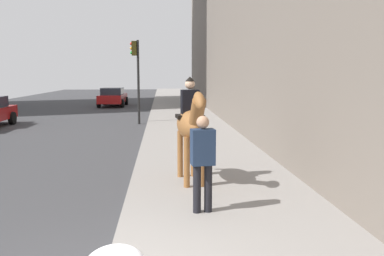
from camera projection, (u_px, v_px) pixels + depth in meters
name	position (u px, v px, depth m)	size (l,w,h in m)	color
mounted_horse_near	(191.00, 124.00, 8.82)	(2.15, 0.72, 2.35)	brown
pedestrian_greeting	(203.00, 157.00, 6.94)	(0.31, 0.43, 1.70)	black
car_mid_lane	(113.00, 97.00, 31.10)	(4.57, 2.04, 1.44)	maroon
traffic_light_near_curb	(136.00, 69.00, 19.87)	(0.20, 0.44, 4.15)	black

